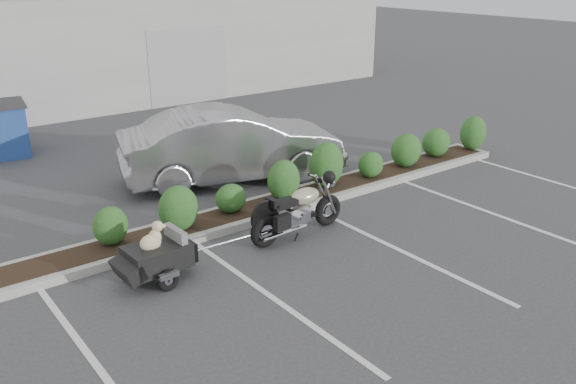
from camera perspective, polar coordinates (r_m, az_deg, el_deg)
ground at (r=10.47m, az=3.28°, el=-5.97°), size 90.00×90.00×0.00m
planter_kerb at (r=12.57m, az=0.29°, el=-0.84°), size 12.00×1.00×0.15m
building at (r=24.99m, az=-23.37°, el=12.90°), size 26.00×10.00×4.00m
motorcycle at (r=10.99m, az=0.96°, el=-1.81°), size 2.11×0.72×1.21m
pet_trailer at (r=9.72m, az=-12.22°, el=-5.86°), size 1.68×0.94×1.00m
sedan at (r=13.86m, az=-5.22°, el=4.42°), size 5.29×3.10×1.65m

